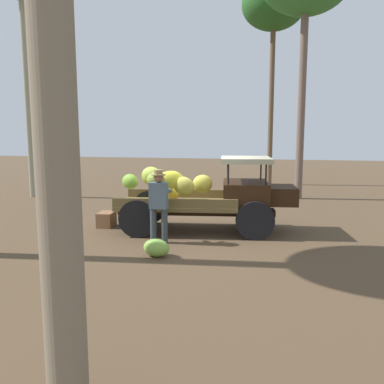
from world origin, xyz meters
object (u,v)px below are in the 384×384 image
(farmer, at_px, (159,202))
(wooden_crate, at_px, (106,219))
(truck, at_px, (208,194))
(loose_banana_bunch, at_px, (156,248))

(farmer, xyz_separation_m, wooden_crate, (-1.86, 1.23, -0.76))
(truck, distance_m, wooden_crate, 2.88)
(farmer, relative_size, wooden_crate, 2.99)
(truck, relative_size, wooden_crate, 8.19)
(farmer, distance_m, wooden_crate, 2.36)
(truck, height_order, loose_banana_bunch, truck)
(truck, xyz_separation_m, wooden_crate, (-2.77, -0.09, -0.77))
(truck, xyz_separation_m, farmer, (-0.91, -1.32, -0.01))
(loose_banana_bunch, bearing_deg, wooden_crate, 133.37)
(wooden_crate, bearing_deg, truck, 1.88)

